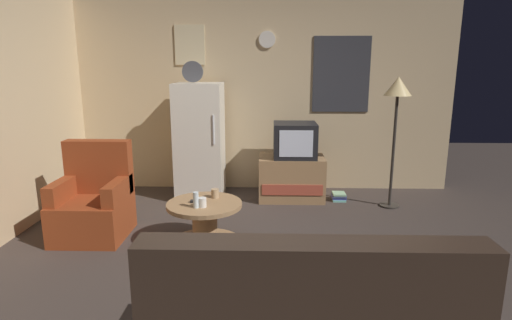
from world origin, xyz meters
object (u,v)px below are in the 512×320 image
armchair (94,204)px  mug_ceramic_white (202,202)px  wine_glass (196,200)px  fridge (200,141)px  tv_stand (291,178)px  coffee_table (205,225)px  remote_control (198,201)px  standing_lamp (397,97)px  crt_tv (295,140)px  book_stack (339,197)px  mug_ceramic_tan (215,193)px

armchair → mug_ceramic_white: bearing=-17.6°
wine_glass → fridge: bearing=97.6°
tv_stand → coffee_table: 1.76m
coffee_table → armchair: 1.21m
tv_stand → remote_control: size_ratio=5.60×
standing_lamp → fridge: bearing=172.2°
coffee_table → armchair: size_ratio=0.75×
crt_tv → standing_lamp: (1.18, -0.26, 0.57)m
crt_tv → wine_glass: bearing=-121.3°
coffee_table → mug_ceramic_white: (0.00, -0.12, 0.27)m
tv_stand → coffee_table: size_ratio=1.17×
book_stack → tv_stand: bearing=174.3°
crt_tv → book_stack: (0.58, -0.06, -0.73)m
fridge → armchair: bearing=-124.2°
fridge → standing_lamp: (2.41, -0.33, 0.60)m
coffee_table → wine_glass: (-0.05, -0.14, 0.30)m
armchair → standing_lamp: bearing=16.6°
crt_tv → standing_lamp: 1.34m
fridge → book_stack: 1.95m
standing_lamp → remote_control: 2.66m
crt_tv → remote_control: bearing=-124.0°
wine_glass → mug_ceramic_white: size_ratio=1.67×
wine_glass → remote_control: wine_glass is taller
crt_tv → fridge: bearing=177.0°
crt_tv → book_stack: size_ratio=3.00×
coffee_table → remote_control: size_ratio=4.80×
standing_lamp → book_stack: standing_lamp is taller
crt_tv → mug_ceramic_white: bearing=-120.2°
tv_stand → armchair: (-2.09, -1.25, 0.06)m
fridge → tv_stand: bearing=-3.0°
standing_lamp → coffee_table: standing_lamp is taller
wine_glass → book_stack: wine_glass is taller
crt_tv → book_stack: bearing=-5.9°
standing_lamp → mug_ceramic_tan: bearing=-152.1°
tv_stand → mug_ceramic_white: tv_stand is taller
standing_lamp → book_stack: 1.45m
coffee_table → mug_ceramic_tan: (0.08, 0.15, 0.27)m
coffee_table → mug_ceramic_tan: bearing=61.3°
fridge → standing_lamp: fridge is taller
mug_ceramic_tan → fridge: bearing=104.6°
mug_ceramic_tan → book_stack: 1.98m
coffee_table → standing_lamp: bearing=30.2°
mug_ceramic_white → mug_ceramic_tan: (0.08, 0.28, 0.00)m
crt_tv → armchair: size_ratio=0.56×
mug_ceramic_white → armchair: 1.25m
coffee_table → mug_ceramic_tan: size_ratio=8.00×
tv_stand → wine_glass: size_ratio=5.60×
fridge → coffee_table: (0.28, -1.56, -0.53)m
armchair → book_stack: bearing=23.7°
remote_control → armchair: bearing=163.4°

